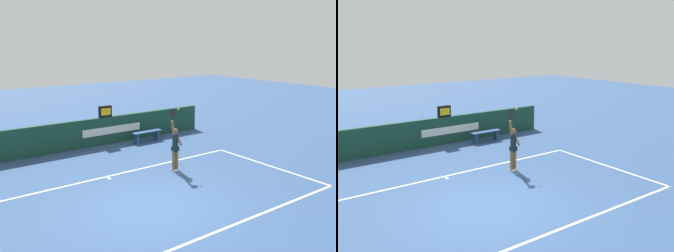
{
  "view_description": "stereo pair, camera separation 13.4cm",
  "coord_description": "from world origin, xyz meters",
  "views": [
    {
      "loc": [
        -5.65,
        -8.35,
        4.66
      ],
      "look_at": [
        2.09,
        2.17,
        1.68
      ],
      "focal_mm": 40.42,
      "sensor_mm": 36.0,
      "label": 1
    },
    {
      "loc": [
        -5.54,
        -8.42,
        4.66
      ],
      "look_at": [
        2.09,
        2.17,
        1.68
      ],
      "focal_mm": 40.42,
      "sensor_mm": 36.0,
      "label": 2
    }
  ],
  "objects": [
    {
      "name": "tennis_ball",
      "position": [
        2.48,
        2.09,
        2.27
      ],
      "size": [
        0.07,
        0.07,
        0.07
      ],
      "color": "#D0E22B"
    },
    {
      "name": "court_lines",
      "position": [
        0.0,
        0.43,
        0.0
      ],
      "size": [
        11.17,
        5.21,
        0.0
      ],
      "color": "white",
      "rests_on": "ground"
    },
    {
      "name": "tennis_player",
      "position": [
        2.33,
        2.06,
        0.95
      ],
      "size": [
        0.41,
        0.41,
        2.31
      ],
      "color": "brown",
      "rests_on": "ground"
    },
    {
      "name": "ground_plane",
      "position": [
        0.0,
        0.0,
        0.0
      ],
      "size": [
        60.0,
        60.0,
        0.0
      ],
      "primitive_type": "plane",
      "color": "#2F4C7A"
    },
    {
      "name": "speed_display",
      "position": [
        2.0,
        6.84,
        1.51
      ],
      "size": [
        0.6,
        0.16,
        0.51
      ],
      "color": "black",
      "rests_on": "back_wall"
    },
    {
      "name": "courtside_bench_near",
      "position": [
        3.73,
        6.08,
        0.38
      ],
      "size": [
        1.49,
        0.37,
        0.5
      ],
      "color": "#2B4C82",
      "rests_on": "ground"
    },
    {
      "name": "back_wall",
      "position": [
        0.01,
        6.84,
        0.63
      ],
      "size": [
        14.47,
        0.2,
        1.26
      ],
      "color": "#153F2E",
      "rests_on": "ground"
    }
  ]
}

